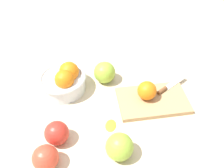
% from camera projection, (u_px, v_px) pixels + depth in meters
% --- Properties ---
extents(ground_plane, '(2.40, 2.40, 0.00)m').
position_uv_depth(ground_plane, '(111.00, 108.00, 0.88)').
color(ground_plane, beige).
extents(bowl, '(0.18, 0.18, 0.11)m').
position_uv_depth(bowl, '(64.00, 80.00, 0.92)').
color(bowl, silver).
rests_on(bowl, ground_plane).
extents(cutting_board, '(0.25, 0.16, 0.02)m').
position_uv_depth(cutting_board, '(152.00, 100.00, 0.90)').
color(cutting_board, tan).
rests_on(cutting_board, ground_plane).
extents(orange_on_board, '(0.07, 0.07, 0.07)m').
position_uv_depth(orange_on_board, '(147.00, 91.00, 0.87)').
color(orange_on_board, orange).
rests_on(orange_on_board, cutting_board).
extents(knife, '(0.14, 0.09, 0.01)m').
position_uv_depth(knife, '(168.00, 87.00, 0.93)').
color(knife, silver).
rests_on(knife, cutting_board).
extents(apple_front_left, '(0.07, 0.07, 0.07)m').
position_uv_depth(apple_front_left, '(45.00, 158.00, 0.69)').
color(apple_front_left, '#D6422D').
rests_on(apple_front_left, ground_plane).
extents(apple_front_left_2, '(0.07, 0.07, 0.07)m').
position_uv_depth(apple_front_left_2, '(57.00, 133.00, 0.75)').
color(apple_front_left_2, red).
rests_on(apple_front_left_2, ground_plane).
extents(apple_front_center, '(0.08, 0.08, 0.08)m').
position_uv_depth(apple_front_center, '(119.00, 147.00, 0.71)').
color(apple_front_center, '#8EB738').
rests_on(apple_front_center, ground_plane).
extents(apple_back_center, '(0.08, 0.08, 0.08)m').
position_uv_depth(apple_back_center, '(104.00, 72.00, 0.96)').
color(apple_back_center, '#8EB738').
rests_on(apple_back_center, ground_plane).
extents(citrus_peel, '(0.05, 0.06, 0.01)m').
position_uv_depth(citrus_peel, '(111.00, 125.00, 0.82)').
color(citrus_peel, orange).
rests_on(citrus_peel, ground_plane).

